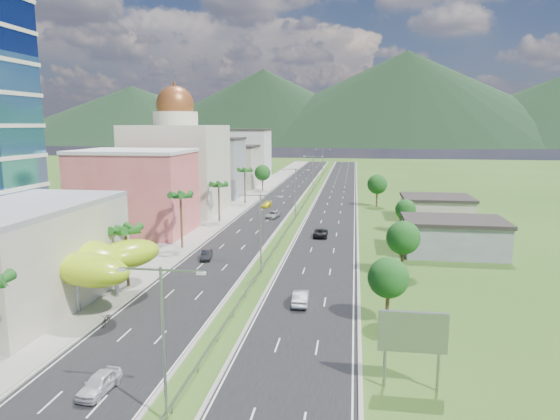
% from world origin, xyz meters
% --- Properties ---
extents(ground, '(500.00, 500.00, 0.00)m').
position_xyz_m(ground, '(0.00, 0.00, 0.00)').
color(ground, '#2D5119').
rests_on(ground, ground).
extents(road_left, '(11.00, 260.00, 0.04)m').
position_xyz_m(road_left, '(-7.50, 90.00, 0.02)').
color(road_left, black).
rests_on(road_left, ground).
extents(road_right, '(11.00, 260.00, 0.04)m').
position_xyz_m(road_right, '(7.50, 90.00, 0.02)').
color(road_right, black).
rests_on(road_right, ground).
extents(sidewalk_left, '(7.00, 260.00, 0.12)m').
position_xyz_m(sidewalk_left, '(-17.00, 90.00, 0.06)').
color(sidewalk_left, gray).
rests_on(sidewalk_left, ground).
extents(median_guardrail, '(0.10, 216.06, 0.76)m').
position_xyz_m(median_guardrail, '(0.00, 71.99, 0.62)').
color(median_guardrail, gray).
rests_on(median_guardrail, ground).
extents(streetlight_median_a, '(6.04, 0.25, 11.00)m').
position_xyz_m(streetlight_median_a, '(0.00, -25.00, 6.75)').
color(streetlight_median_a, gray).
rests_on(streetlight_median_a, ground).
extents(streetlight_median_b, '(6.04, 0.25, 11.00)m').
position_xyz_m(streetlight_median_b, '(0.00, 10.00, 6.75)').
color(streetlight_median_b, gray).
rests_on(streetlight_median_b, ground).
extents(streetlight_median_c, '(6.04, 0.25, 11.00)m').
position_xyz_m(streetlight_median_c, '(0.00, 50.00, 6.75)').
color(streetlight_median_c, gray).
rests_on(streetlight_median_c, ground).
extents(streetlight_median_d, '(6.04, 0.25, 11.00)m').
position_xyz_m(streetlight_median_d, '(0.00, 95.00, 6.75)').
color(streetlight_median_d, gray).
rests_on(streetlight_median_d, ground).
extents(streetlight_median_e, '(6.04, 0.25, 11.00)m').
position_xyz_m(streetlight_median_e, '(0.00, 140.00, 6.75)').
color(streetlight_median_e, gray).
rests_on(streetlight_median_e, ground).
extents(lime_canopy, '(18.00, 15.00, 7.40)m').
position_xyz_m(lime_canopy, '(-20.00, -4.00, 4.99)').
color(lime_canopy, '#9EC713').
rests_on(lime_canopy, ground).
extents(pink_shophouse, '(20.00, 15.00, 15.00)m').
position_xyz_m(pink_shophouse, '(-28.00, 32.00, 7.50)').
color(pink_shophouse, '#D05755').
rests_on(pink_shophouse, ground).
extents(domed_building, '(20.00, 20.00, 28.70)m').
position_xyz_m(domed_building, '(-28.00, 55.00, 11.35)').
color(domed_building, beige).
rests_on(domed_building, ground).
extents(midrise_grey, '(16.00, 15.00, 16.00)m').
position_xyz_m(midrise_grey, '(-27.00, 80.00, 8.00)').
color(midrise_grey, gray).
rests_on(midrise_grey, ground).
extents(midrise_beige, '(16.00, 15.00, 13.00)m').
position_xyz_m(midrise_beige, '(-27.00, 102.00, 6.50)').
color(midrise_beige, '#A89D8A').
rests_on(midrise_beige, ground).
extents(midrise_white, '(16.00, 15.00, 18.00)m').
position_xyz_m(midrise_white, '(-27.00, 125.00, 9.00)').
color(midrise_white, silver).
rests_on(midrise_white, ground).
extents(billboard, '(5.20, 0.35, 6.20)m').
position_xyz_m(billboard, '(17.00, -18.00, 4.42)').
color(billboard, gray).
rests_on(billboard, ground).
extents(shed_near, '(15.00, 10.00, 5.00)m').
position_xyz_m(shed_near, '(28.00, 25.00, 2.50)').
color(shed_near, gray).
rests_on(shed_near, ground).
extents(shed_far, '(14.00, 12.00, 4.40)m').
position_xyz_m(shed_far, '(30.00, 55.00, 2.20)').
color(shed_far, '#A89D8A').
rests_on(shed_far, ground).
extents(palm_tree_b, '(3.60, 3.60, 8.10)m').
position_xyz_m(palm_tree_b, '(-15.50, 2.00, 7.06)').
color(palm_tree_b, '#47301C').
rests_on(palm_tree_b, ground).
extents(palm_tree_c, '(3.60, 3.60, 9.60)m').
position_xyz_m(palm_tree_c, '(-15.50, 22.00, 8.50)').
color(palm_tree_c, '#47301C').
rests_on(palm_tree_c, ground).
extents(palm_tree_d, '(3.60, 3.60, 8.60)m').
position_xyz_m(palm_tree_d, '(-15.50, 45.00, 7.54)').
color(palm_tree_d, '#47301C').
rests_on(palm_tree_d, ground).
extents(palm_tree_e, '(3.60, 3.60, 9.40)m').
position_xyz_m(palm_tree_e, '(-15.50, 70.00, 8.31)').
color(palm_tree_e, '#47301C').
rests_on(palm_tree_e, ground).
extents(leafy_tree_lfar, '(4.90, 4.90, 8.05)m').
position_xyz_m(leafy_tree_lfar, '(-15.50, 95.00, 5.58)').
color(leafy_tree_lfar, '#47301C').
rests_on(leafy_tree_lfar, ground).
extents(leafy_tree_ra, '(4.20, 4.20, 6.90)m').
position_xyz_m(leafy_tree_ra, '(16.00, -5.00, 4.78)').
color(leafy_tree_ra, '#47301C').
rests_on(leafy_tree_ra, ground).
extents(leafy_tree_rb, '(4.55, 4.55, 7.47)m').
position_xyz_m(leafy_tree_rb, '(19.00, 12.00, 5.18)').
color(leafy_tree_rb, '#47301C').
rests_on(leafy_tree_rb, ground).
extents(leafy_tree_rc, '(3.85, 3.85, 6.33)m').
position_xyz_m(leafy_tree_rc, '(22.00, 40.00, 4.37)').
color(leafy_tree_rc, '#47301C').
rests_on(leafy_tree_rc, ground).
extents(leafy_tree_rd, '(4.90, 4.90, 8.05)m').
position_xyz_m(leafy_tree_rd, '(18.00, 70.00, 5.58)').
color(leafy_tree_rd, '#47301C').
rests_on(leafy_tree_rd, ground).
extents(mountain_ridge, '(860.00, 140.00, 90.00)m').
position_xyz_m(mountain_ridge, '(60.00, 450.00, 0.00)').
color(mountain_ridge, black).
rests_on(mountain_ridge, ground).
extents(car_white_near_left, '(2.05, 4.46, 1.48)m').
position_xyz_m(car_white_near_left, '(-6.45, -22.15, 0.78)').
color(car_white_near_left, silver).
rests_on(car_white_near_left, road_left).
extents(car_dark_left, '(2.14, 4.34, 1.37)m').
position_xyz_m(car_dark_left, '(-9.47, 15.87, 0.73)').
color(car_dark_left, black).
rests_on(car_dark_left, road_left).
extents(car_silver_mid_left, '(2.85, 5.20, 1.38)m').
position_xyz_m(car_silver_mid_left, '(-5.07, 50.93, 0.73)').
color(car_silver_mid_left, '#929598').
rests_on(car_silver_mid_left, road_left).
extents(car_yellow_far_left, '(2.38, 4.72, 1.31)m').
position_xyz_m(car_yellow_far_left, '(-8.88, 64.72, 0.70)').
color(car_yellow_far_left, yellow).
rests_on(car_yellow_far_left, road_left).
extents(car_silver_right, '(1.93, 4.96, 1.61)m').
position_xyz_m(car_silver_right, '(6.65, -1.11, 0.85)').
color(car_silver_right, '#A2A4AA').
rests_on(car_silver_right, road_right).
extents(car_dark_far_right, '(2.59, 5.46, 1.50)m').
position_xyz_m(car_dark_far_right, '(6.52, 33.84, 0.79)').
color(car_dark_far_right, black).
rests_on(car_dark_far_right, road_right).
extents(motorcycle, '(0.95, 2.24, 1.39)m').
position_xyz_m(motorcycle, '(-12.30, -9.75, 0.74)').
color(motorcycle, black).
rests_on(motorcycle, road_left).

